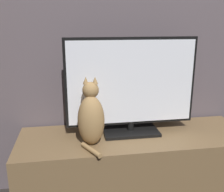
{
  "coord_description": "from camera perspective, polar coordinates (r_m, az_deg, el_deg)",
  "views": [
    {
      "loc": [
        -0.42,
        -0.67,
        1.25
      ],
      "look_at": [
        -0.17,
        0.91,
        0.8
      ],
      "focal_mm": 42.0,
      "sensor_mm": 36.0,
      "label": 1
    }
  ],
  "objects": [
    {
      "name": "wall_back",
      "position": [
        1.94,
        3.5,
        17.3
      ],
      "size": [
        4.8,
        0.05,
        2.6
      ],
      "color": "#564C51",
      "rests_on": "ground_plane"
    },
    {
      "name": "tv_stand",
      "position": [
        1.92,
        4.97,
        -15.39
      ],
      "size": [
        1.57,
        0.51,
        0.51
      ],
      "color": "brown",
      "rests_on": "ground_plane"
    },
    {
      "name": "tv",
      "position": [
        1.74,
        4.21,
        1.99
      ],
      "size": [
        0.88,
        0.23,
        0.65
      ],
      "color": "black",
      "rests_on": "tv_stand"
    },
    {
      "name": "cat",
      "position": [
        1.62,
        -4.58,
        -4.65
      ],
      "size": [
        0.18,
        0.28,
        0.43
      ],
      "rotation": [
        0.0,
        0.0,
        -0.11
      ],
      "color": "#997547",
      "rests_on": "tv_stand"
    }
  ]
}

